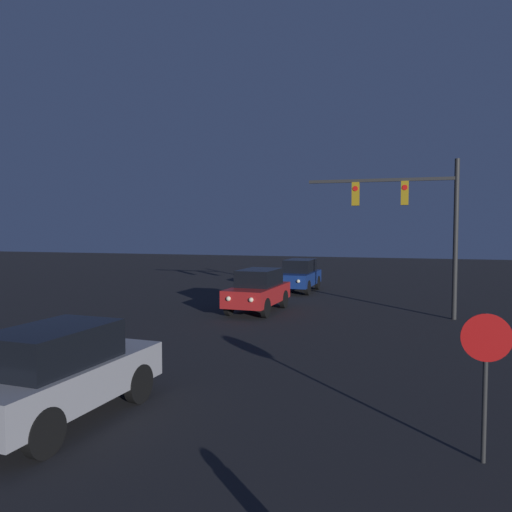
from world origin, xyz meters
The scene contains 5 objects.
car_near centered at (-1.70, 9.05, 0.89)m, with size 1.87×4.18×1.71m.
car_mid centered at (-1.66, 21.17, 0.89)m, with size 1.83×4.16×1.71m.
car_far centered at (-1.35, 27.89, 0.89)m, with size 1.78×4.14×1.71m.
traffic_signal_mast centered at (4.37, 21.56, 4.00)m, with size 5.58×0.30×5.94m.
stop_sign centered at (5.19, 9.52, 1.52)m, with size 0.70×0.07×2.19m.
Camera 1 is at (4.05, 1.81, 3.41)m, focal length 35.00 mm.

